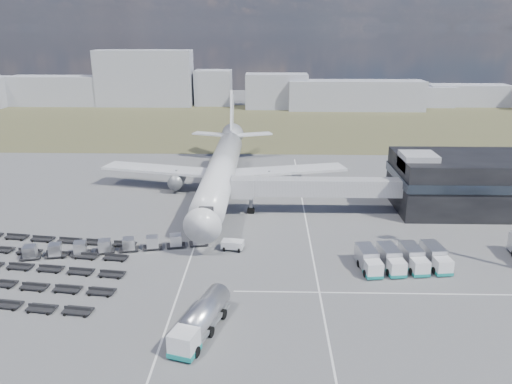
{
  "coord_description": "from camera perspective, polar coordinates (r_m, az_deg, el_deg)",
  "views": [
    {
      "loc": [
        9.4,
        -64.63,
        32.09
      ],
      "look_at": [
        7.13,
        20.68,
        4.0
      ],
      "focal_mm": 35.0,
      "sensor_mm": 36.0,
      "label": 1
    }
  ],
  "objects": [
    {
      "name": "lane_markings",
      "position": [
        74.85,
        1.68,
        -7.17
      ],
      "size": [
        47.12,
        110.0,
        0.01
      ],
      "color": "silver",
      "rests_on": "ground"
    },
    {
      "name": "grass_strip",
      "position": [
        177.8,
        -1.54,
        7.82
      ],
      "size": [
        420.0,
        90.0,
        0.01
      ],
      "primitive_type": "cube",
      "color": "#454329",
      "rests_on": "ground"
    },
    {
      "name": "pushback_tug",
      "position": [
        76.22,
        -2.69,
        -6.09
      ],
      "size": [
        3.51,
        2.31,
        1.48
      ],
      "primitive_type": "cube",
      "rotation": [
        0.0,
        0.0,
        -0.15
      ],
      "color": "silver",
      "rests_on": "ground"
    },
    {
      "name": "fuel_tanker",
      "position": [
        56.61,
        -6.34,
        -14.3
      ],
      "size": [
        5.78,
        11.22,
        3.52
      ],
      "rotation": [
        0.0,
        0.0,
        -0.29
      ],
      "color": "silver",
      "rests_on": "ground"
    },
    {
      "name": "service_trucks_near",
      "position": [
        73.18,
        16.38,
        -7.33
      ],
      "size": [
        12.67,
        7.97,
        2.66
      ],
      "rotation": [
        0.0,
        0.0,
        0.12
      ],
      "color": "silver",
      "rests_on": "ground"
    },
    {
      "name": "terminal",
      "position": [
        100.2,
        23.98,
        1.07
      ],
      "size": [
        30.4,
        16.4,
        11.0
      ],
      "color": "black",
      "rests_on": "ground"
    },
    {
      "name": "baggage_dollies",
      "position": [
        77.64,
        -25.53,
        -7.78
      ],
      "size": [
        33.04,
        24.44,
        0.82
      ],
      "rotation": [
        0.0,
        0.0,
        -0.13
      ],
      "color": "black",
      "rests_on": "ground"
    },
    {
      "name": "catering_truck",
      "position": [
        107.44,
        4.16,
        1.57
      ],
      "size": [
        3.92,
        6.38,
        2.73
      ],
      "rotation": [
        0.0,
        0.0,
        0.27
      ],
      "color": "silver",
      "rests_on": "ground"
    },
    {
      "name": "airliner",
      "position": [
        101.07,
        -3.87,
        2.8
      ],
      "size": [
        51.59,
        64.53,
        17.62
      ],
      "color": "silver",
      "rests_on": "ground"
    },
    {
      "name": "ground",
      "position": [
        72.77,
        -6.12,
        -8.06
      ],
      "size": [
        420.0,
        420.0,
        0.0
      ],
      "primitive_type": "plane",
      "color": "#565659",
      "rests_on": "ground"
    },
    {
      "name": "skyline",
      "position": [
        217.79,
        -6.37,
        11.61
      ],
      "size": [
        311.41,
        25.32,
        23.37
      ],
      "color": "#9899A6",
      "rests_on": "ground"
    },
    {
      "name": "uld_row",
      "position": [
        78.09,
        -15.62,
        -5.88
      ],
      "size": [
        27.03,
        7.83,
        1.85
      ],
      "rotation": [
        0.0,
        0.0,
        0.23
      ],
      "color": "black",
      "rests_on": "ground"
    },
    {
      "name": "jet_bridge",
      "position": [
        89.48,
        5.62,
        0.54
      ],
      "size": [
        30.3,
        3.8,
        7.05
      ],
      "color": "#939399",
      "rests_on": "ground"
    }
  ]
}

